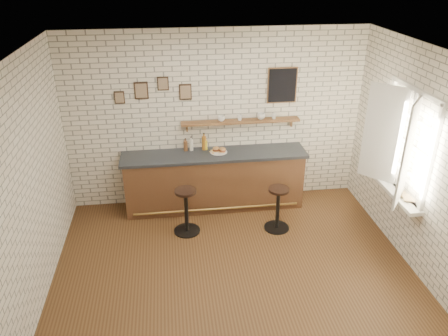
{
  "coord_description": "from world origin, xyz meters",
  "views": [
    {
      "loc": [
        -0.78,
        -4.9,
        4.01
      ],
      "look_at": [
        -0.01,
        0.9,
        1.13
      ],
      "focal_mm": 35.0,
      "sensor_mm": 36.0,
      "label": 1
    }
  ],
  "objects_px": {
    "condiment_bottle_yellow": "(206,145)",
    "bar_counter": "(214,180)",
    "shelf_cup_d": "(274,116)",
    "ciabatta_sandwich": "(219,149)",
    "bitters_bottle_white": "(191,145)",
    "sandwich_plate": "(219,152)",
    "shelf_cup_b": "(240,118)",
    "shelf_cup_c": "(261,116)",
    "bar_stool_left": "(186,210)",
    "book_lower": "(401,197)",
    "shelf_cup_a": "(221,119)",
    "bitters_bottle_amber": "(204,143)",
    "bar_stool_right": "(278,207)",
    "bitters_bottle_brown": "(186,146)",
    "book_upper": "(403,197)"
  },
  "relations": [
    {
      "from": "bitters_bottle_amber",
      "to": "bar_stool_right",
      "type": "relative_size",
      "value": 0.41
    },
    {
      "from": "bitters_bottle_amber",
      "to": "bar_stool_left",
      "type": "relative_size",
      "value": 0.4
    },
    {
      "from": "sandwich_plate",
      "to": "book_lower",
      "type": "height_order",
      "value": "sandwich_plate"
    },
    {
      "from": "bitters_bottle_amber",
      "to": "bar_stool_left",
      "type": "xyz_separation_m",
      "value": [
        -0.38,
        -0.91,
        -0.73
      ]
    },
    {
      "from": "bitters_bottle_brown",
      "to": "book_upper",
      "type": "height_order",
      "value": "bitters_bottle_brown"
    },
    {
      "from": "shelf_cup_b",
      "to": "book_lower",
      "type": "bearing_deg",
      "value": -109.78
    },
    {
      "from": "condiment_bottle_yellow",
      "to": "book_upper",
      "type": "bearing_deg",
      "value": -36.22
    },
    {
      "from": "book_upper",
      "to": "ciabatta_sandwich",
      "type": "bearing_deg",
      "value": 164.23
    },
    {
      "from": "condiment_bottle_yellow",
      "to": "bar_counter",
      "type": "bearing_deg",
      "value": -55.21
    },
    {
      "from": "bar_stool_left",
      "to": "shelf_cup_b",
      "type": "height_order",
      "value": "shelf_cup_b"
    },
    {
      "from": "bar_counter",
      "to": "sandwich_plate",
      "type": "height_order",
      "value": "sandwich_plate"
    },
    {
      "from": "ciabatta_sandwich",
      "to": "bitters_bottle_white",
      "type": "height_order",
      "value": "bitters_bottle_white"
    },
    {
      "from": "bar_stool_left",
      "to": "book_lower",
      "type": "xyz_separation_m",
      "value": [
        2.98,
        -0.94,
        0.54
      ]
    },
    {
      "from": "bar_counter",
      "to": "shelf_cup_c",
      "type": "bearing_deg",
      "value": 13.76
    },
    {
      "from": "bitters_bottle_white",
      "to": "bitters_bottle_amber",
      "type": "height_order",
      "value": "bitters_bottle_amber"
    },
    {
      "from": "condiment_bottle_yellow",
      "to": "book_lower",
      "type": "height_order",
      "value": "condiment_bottle_yellow"
    },
    {
      "from": "sandwich_plate",
      "to": "condiment_bottle_yellow",
      "type": "relative_size",
      "value": 1.37
    },
    {
      "from": "bar_counter",
      "to": "bitters_bottle_white",
      "type": "distance_m",
      "value": 0.73
    },
    {
      "from": "ciabatta_sandwich",
      "to": "bitters_bottle_brown",
      "type": "bearing_deg",
      "value": 165.43
    },
    {
      "from": "bitters_bottle_white",
      "to": "bitters_bottle_brown",
      "type": "bearing_deg",
      "value": 180.0
    },
    {
      "from": "shelf_cup_d",
      "to": "condiment_bottle_yellow",
      "type": "bearing_deg",
      "value": 160.6
    },
    {
      "from": "shelf_cup_b",
      "to": "book_upper",
      "type": "distance_m",
      "value": 2.82
    },
    {
      "from": "bar_counter",
      "to": "shelf_cup_b",
      "type": "bearing_deg",
      "value": 23.77
    },
    {
      "from": "sandwich_plate",
      "to": "book_lower",
      "type": "xyz_separation_m",
      "value": [
        2.37,
        -1.71,
        -0.08
      ]
    },
    {
      "from": "condiment_bottle_yellow",
      "to": "bar_stool_left",
      "type": "relative_size",
      "value": 0.27
    },
    {
      "from": "sandwich_plate",
      "to": "condiment_bottle_yellow",
      "type": "distance_m",
      "value": 0.26
    },
    {
      "from": "shelf_cup_a",
      "to": "shelf_cup_b",
      "type": "bearing_deg",
      "value": -35.73
    },
    {
      "from": "bar_stool_left",
      "to": "book_upper",
      "type": "bearing_deg",
      "value": -18.09
    },
    {
      "from": "shelf_cup_b",
      "to": "shelf_cup_c",
      "type": "relative_size",
      "value": 0.7
    },
    {
      "from": "bitters_bottle_brown",
      "to": "shelf_cup_a",
      "type": "height_order",
      "value": "shelf_cup_a"
    },
    {
      "from": "sandwich_plate",
      "to": "condiment_bottle_yellow",
      "type": "xyz_separation_m",
      "value": [
        -0.21,
        0.14,
        0.08
      ]
    },
    {
      "from": "bar_counter",
      "to": "bitters_bottle_brown",
      "type": "height_order",
      "value": "bitters_bottle_brown"
    },
    {
      "from": "shelf_cup_c",
      "to": "bar_counter",
      "type": "bearing_deg",
      "value": 126.1
    },
    {
      "from": "bar_stool_left",
      "to": "shelf_cup_a",
      "type": "relative_size",
      "value": 6.29
    },
    {
      "from": "bar_stool_right",
      "to": "book_lower",
      "type": "bearing_deg",
      "value": -28.63
    },
    {
      "from": "bitters_bottle_brown",
      "to": "condiment_bottle_yellow",
      "type": "bearing_deg",
      "value": 0.0
    },
    {
      "from": "condiment_bottle_yellow",
      "to": "bar_stool_left",
      "type": "distance_m",
      "value": 1.22
    },
    {
      "from": "shelf_cup_a",
      "to": "ciabatta_sandwich",
      "type": "bearing_deg",
      "value": -145.43
    },
    {
      "from": "bitters_bottle_white",
      "to": "book_lower",
      "type": "bearing_deg",
      "value": -33.35
    },
    {
      "from": "bar_stool_right",
      "to": "shelf_cup_a",
      "type": "bearing_deg",
      "value": 126.53
    },
    {
      "from": "sandwich_plate",
      "to": "bar_stool_left",
      "type": "height_order",
      "value": "sandwich_plate"
    },
    {
      "from": "shelf_cup_a",
      "to": "book_lower",
      "type": "distance_m",
      "value": 3.03
    },
    {
      "from": "sandwich_plate",
      "to": "bitters_bottle_brown",
      "type": "height_order",
      "value": "bitters_bottle_brown"
    },
    {
      "from": "bitters_bottle_amber",
      "to": "book_lower",
      "type": "bearing_deg",
      "value": -35.49
    },
    {
      "from": "bitters_bottle_amber",
      "to": "condiment_bottle_yellow",
      "type": "bearing_deg",
      "value": 0.0
    },
    {
      "from": "shelf_cup_a",
      "to": "bar_counter",
      "type": "bearing_deg",
      "value": -162.16
    },
    {
      "from": "shelf_cup_a",
      "to": "bitters_bottle_white",
      "type": "bearing_deg",
      "value": 146.42
    },
    {
      "from": "shelf_cup_d",
      "to": "ciabatta_sandwich",
      "type": "bearing_deg",
      "value": 169.4
    },
    {
      "from": "bar_counter",
      "to": "bar_stool_right",
      "type": "xyz_separation_m",
      "value": [
        0.92,
        -0.84,
        -0.11
      ]
    },
    {
      "from": "bar_stool_right",
      "to": "shelf_cup_d",
      "type": "height_order",
      "value": "shelf_cup_d"
    }
  ]
}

